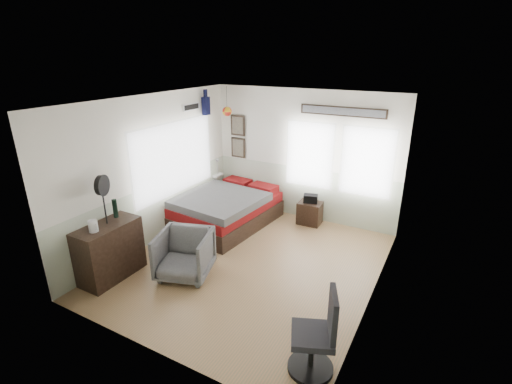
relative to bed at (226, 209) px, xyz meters
The scene contains 12 objects.
ground_plane 1.67m from the bed, 43.26° to the right, with size 4.00×4.50×0.01m, color olive.
room_shell 1.94m from the bed, 39.98° to the right, with size 4.02×4.52×2.71m.
wall_decor 1.96m from the bed, 83.79° to the left, with size 3.55×1.32×1.44m.
bed is the anchor object (origin of this frame).
dresser 2.55m from the bed, 102.39° to the right, with size 0.48×1.00×0.90m, color black.
armchair 1.96m from the bed, 76.61° to the right, with size 0.80×0.82×0.75m, color slate.
nightstand 1.73m from the bed, 29.95° to the left, with size 0.47×0.38×0.47m, color black.
task_chair 4.00m from the bed, 42.57° to the right, with size 0.60×0.60×1.03m.
kettle 2.84m from the bed, 100.77° to the right, with size 0.15×0.13×0.18m.
bottle 2.40m from the bed, 106.01° to the right, with size 0.07×0.07×0.30m, color black.
stand_fan 2.76m from the bed, 102.89° to the right, with size 0.19×0.31×0.78m.
black_bag 1.74m from the bed, 29.95° to the left, with size 0.28×0.18×0.17m, color black.
Camera 1 is at (2.71, -4.72, 3.36)m, focal length 26.00 mm.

